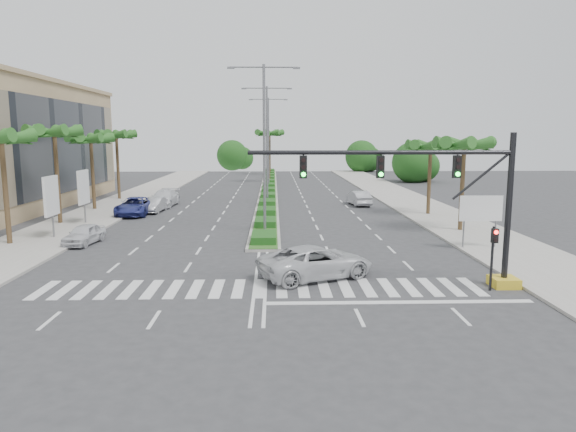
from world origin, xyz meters
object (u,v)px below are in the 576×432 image
at_px(car_parked_a, 84,234).
at_px(car_parked_d, 164,198).
at_px(car_parked_c, 135,206).
at_px(car_right, 359,198).
at_px(car_parked_b, 155,205).
at_px(car_crossing, 316,262).

height_order(car_parked_a, car_parked_d, car_parked_d).
relative_size(car_parked_c, car_right, 1.25).
distance_m(car_parked_c, car_right, 22.02).
bearing_deg(car_parked_b, car_crossing, -56.00).
distance_m(car_parked_a, car_right, 28.16).
distance_m(car_parked_c, car_crossing, 25.58).
height_order(car_parked_a, car_parked_b, car_parked_b).
height_order(car_parked_c, car_parked_d, car_parked_d).
relative_size(car_parked_a, car_parked_c, 0.68).
relative_size(car_parked_a, car_right, 0.85).
relative_size(car_parked_a, car_crossing, 0.66).
bearing_deg(car_right, car_parked_a, 34.84).
bearing_deg(car_parked_c, car_right, 15.83).
relative_size(car_parked_b, car_crossing, 0.71).
bearing_deg(car_parked_a, car_right, 48.62).
distance_m(car_parked_a, car_parked_d, 18.44).
relative_size(car_parked_a, car_parked_b, 0.94).
distance_m(car_parked_a, car_parked_c, 12.53).
relative_size(car_parked_d, car_right, 1.22).
xyz_separation_m(car_parked_d, car_crossing, (13.19, -26.88, 0.01)).
bearing_deg(car_parked_c, car_crossing, -55.34).
xyz_separation_m(car_crossing, car_right, (6.61, 27.05, -0.06)).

